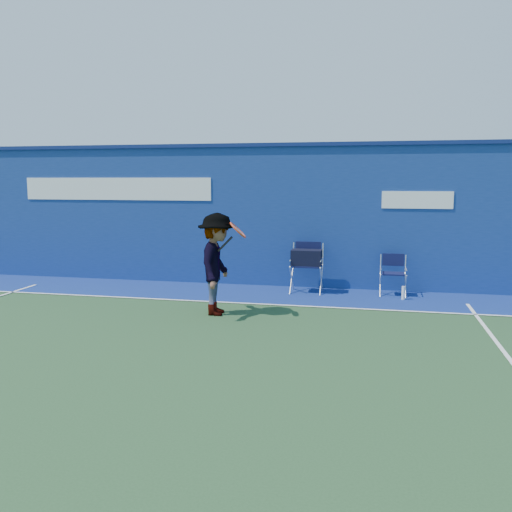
% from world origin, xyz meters
% --- Properties ---
extents(ground, '(80.00, 80.00, 0.00)m').
position_xyz_m(ground, '(0.00, 0.00, 0.00)').
color(ground, '#254524').
rests_on(ground, ground).
extents(stadium_wall, '(24.00, 0.50, 3.08)m').
position_xyz_m(stadium_wall, '(-0.00, 5.20, 1.55)').
color(stadium_wall, navy).
rests_on(stadium_wall, ground).
extents(out_of_bounds_strip, '(24.00, 1.80, 0.01)m').
position_xyz_m(out_of_bounds_strip, '(0.00, 4.10, 0.00)').
color(out_of_bounds_strip, navy).
rests_on(out_of_bounds_strip, ground).
extents(court_lines, '(24.00, 12.00, 0.01)m').
position_xyz_m(court_lines, '(0.00, 0.60, 0.01)').
color(court_lines, white).
rests_on(court_lines, out_of_bounds_strip).
extents(directors_chair_left, '(0.61, 0.55, 1.02)m').
position_xyz_m(directors_chair_left, '(1.43, 4.49, 0.43)').
color(directors_chair_left, silver).
rests_on(directors_chair_left, ground).
extents(directors_chair_right, '(0.49, 0.44, 0.82)m').
position_xyz_m(directors_chair_right, '(3.16, 4.55, 0.26)').
color(directors_chair_right, silver).
rests_on(directors_chair_right, ground).
extents(water_bottle, '(0.07, 0.07, 0.27)m').
position_xyz_m(water_bottle, '(3.35, 4.18, 0.13)').
color(water_bottle, silver).
rests_on(water_bottle, ground).
extents(tennis_player, '(0.95, 1.18, 1.75)m').
position_xyz_m(tennis_player, '(0.14, 2.35, 0.88)').
color(tennis_player, '#EA4738').
rests_on(tennis_player, ground).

